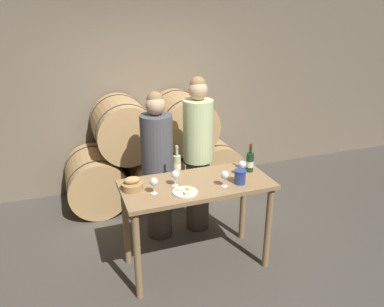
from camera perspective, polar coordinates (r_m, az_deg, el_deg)
name	(u,v)px	position (r m, az deg, el deg)	size (l,w,h in m)	color
ground_plane	(196,264)	(4.05, 0.66, -16.42)	(10.00, 10.00, 0.00)	#4C473F
stone_wall_back	(142,75)	(5.34, -7.64, 11.73)	(10.00, 0.12, 3.20)	#7F705B
barrel_stack	(155,153)	(5.08, -5.71, 0.03)	(2.37, 0.86, 1.43)	tan
tasting_table	(197,197)	(3.62, 0.72, -6.63)	(1.43, 0.65, 0.93)	#99754C
person_left	(158,166)	(4.10, -5.27, -1.96)	(0.35, 0.35, 1.69)	#4C4238
person_right	(198,155)	(4.21, 0.89, -0.19)	(0.33, 0.33, 1.81)	#4C4238
wine_bottle_red	(250,162)	(3.80, 8.80, -1.29)	(0.08, 0.08, 0.30)	#193819
wine_bottle_white	(177,164)	(3.71, -2.29, -1.63)	(0.08, 0.08, 0.29)	#ADBC7F
blue_crock	(240,176)	(3.54, 7.33, -3.46)	(0.11, 0.11, 0.14)	navy
bread_basket	(132,185)	(3.45, -9.10, -4.70)	(0.20, 0.20, 0.13)	#A87F4C
cheese_plate	(185,192)	(3.37, -1.06, -5.85)	(0.23, 0.23, 0.04)	white
wine_glass_far_left	(154,182)	(3.33, -5.85, -4.36)	(0.08, 0.08, 0.15)	white
wine_glass_left	(175,175)	(3.45, -2.57, -3.26)	(0.08, 0.08, 0.15)	white
wine_glass_center	(225,175)	(3.45, 5.04, -3.33)	(0.08, 0.08, 0.15)	white
wine_glass_right	(242,165)	(3.69, 7.66, -1.73)	(0.08, 0.08, 0.15)	white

